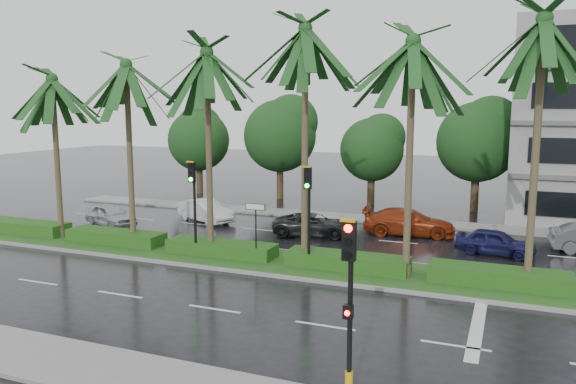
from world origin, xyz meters
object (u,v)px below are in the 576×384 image
at_px(signal_median_left, 193,194).
at_px(car_blue, 495,242).
at_px(car_silver, 111,215).
at_px(car_white, 206,211).
at_px(street_sign, 256,217).
at_px(car_red, 409,222).
at_px(car_darkgrey, 314,225).
at_px(signal_near, 349,303).

bearing_deg(signal_median_left, car_blue, 25.00).
relative_size(signal_median_left, car_silver, 1.16).
relative_size(car_silver, car_white, 0.92).
bearing_deg(street_sign, car_red, 58.16).
height_order(car_silver, car_blue, car_silver).
bearing_deg(car_white, signal_median_left, -128.77).
bearing_deg(car_white, car_darkgrey, -74.44).
distance_m(signal_near, signal_median_left, 13.93).
xyz_separation_m(signal_near, car_darkgrey, (-6.50, 16.10, -1.90)).
relative_size(signal_median_left, car_white, 1.07).
xyz_separation_m(signal_median_left, car_blue, (12.70, 5.92, -2.39)).
bearing_deg(street_sign, car_darkgrey, 85.41).
distance_m(signal_near, car_darkgrey, 17.46).
distance_m(street_sign, car_silver, 12.16).
relative_size(street_sign, car_blue, 0.72).
height_order(signal_median_left, car_red, signal_median_left).
relative_size(car_red, car_blue, 1.37).
xyz_separation_m(car_silver, car_red, (16.51, 4.18, 0.07)).
height_order(signal_near, car_blue, signal_near).
bearing_deg(signal_median_left, car_darkgrey, 61.35).
bearing_deg(car_darkgrey, signal_median_left, 141.30).
distance_m(signal_median_left, street_sign, 3.13).
xyz_separation_m(street_sign, car_white, (-6.82, 7.36, -1.45)).
xyz_separation_m(car_darkgrey, car_red, (4.70, 2.14, 0.10)).
bearing_deg(signal_near, car_silver, 142.49).
height_order(car_red, car_blue, car_red).
relative_size(signal_near, car_darkgrey, 1.00).
distance_m(signal_median_left, car_red, 12.06).
bearing_deg(car_blue, signal_near, 178.74).
height_order(car_silver, car_darkgrey, car_silver).
bearing_deg(car_darkgrey, car_red, -75.52).
relative_size(signal_median_left, car_blue, 1.22).
bearing_deg(car_red, car_white, 88.58).
bearing_deg(car_white, street_sign, -112.81).
bearing_deg(street_sign, signal_near, -54.66).
bearing_deg(car_blue, signal_median_left, 123.54).
relative_size(signal_median_left, car_darkgrey, 1.00).
bearing_deg(car_darkgrey, car_white, 71.10).
height_order(signal_median_left, car_darkgrey, signal_median_left).
bearing_deg(car_white, car_red, -60.81).
xyz_separation_m(signal_median_left, car_darkgrey, (3.50, 6.41, -2.39)).
distance_m(car_silver, car_darkgrey, 11.99).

